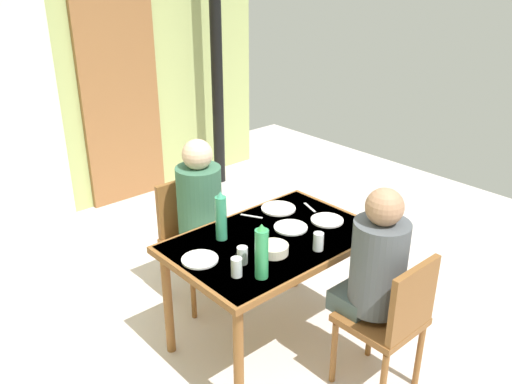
{
  "coord_description": "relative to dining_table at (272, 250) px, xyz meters",
  "views": [
    {
      "loc": [
        -1.66,
        -1.93,
        2.28
      ],
      "look_at": [
        0.27,
        0.24,
        0.99
      ],
      "focal_mm": 37.42,
      "sensor_mm": 36.0,
      "label": 1
    }
  ],
  "objects": [
    {
      "name": "chair_near_diner",
      "position": [
        0.18,
        -0.76,
        -0.16
      ],
      "size": [
        0.4,
        0.4,
        0.87
      ],
      "color": "brown",
      "rests_on": "ground_plane"
    },
    {
      "name": "person_far_diner",
      "position": [
        -0.07,
        0.62,
        0.12
      ],
      "size": [
        0.3,
        0.37,
        0.77
      ],
      "rotation": [
        0.0,
        0.0,
        3.14
      ],
      "color": "#366051",
      "rests_on": "ground_plane"
    },
    {
      "name": "chair_far_diner",
      "position": [
        -0.07,
        0.76,
        -0.16
      ],
      "size": [
        0.4,
        0.4,
        0.87
      ],
      "rotation": [
        0.0,
        0.0,
        3.14
      ],
      "color": "brown",
      "rests_on": "ground_plane"
    },
    {
      "name": "drinking_glass_by_near_diner",
      "position": [
        -0.32,
        -0.1,
        0.13
      ],
      "size": [
        0.06,
        0.06,
        0.1
      ],
      "primitive_type": "cylinder",
      "color": "silver",
      "rests_on": "dining_table"
    },
    {
      "name": "water_bottle_green_near",
      "position": [
        -0.33,
        -0.27,
        0.23
      ],
      "size": [
        0.07,
        0.07,
        0.31
      ],
      "color": "#319A59",
      "rests_on": "dining_table"
    },
    {
      "name": "dinner_plate_far_center",
      "position": [
        -0.48,
        0.08,
        0.09
      ],
      "size": [
        0.21,
        0.21,
        0.01
      ],
      "primitive_type": "cylinder",
      "color": "white",
      "rests_on": "dining_table"
    },
    {
      "name": "wall_back",
      "position": [
        -0.27,
        2.68,
        0.71
      ],
      "size": [
        4.72,
        0.1,
        2.74
      ],
      "primitive_type": "cube",
      "color": "#ABBA70",
      "rests_on": "ground_plane"
    },
    {
      "name": "dinner_plate_near_left",
      "position": [
        0.41,
        -0.07,
        0.09
      ],
      "size": [
        0.21,
        0.21,
        0.01
      ],
      "primitive_type": "cylinder",
      "color": "white",
      "rests_on": "dining_table"
    },
    {
      "name": "curtain_panel",
      "position": [
        -0.62,
        2.58,
        0.49
      ],
      "size": [
        0.9,
        0.03,
        2.3
      ],
      "primitive_type": "cube",
      "color": "white",
      "rests_on": "ground_plane"
    },
    {
      "name": "dinner_plate_near_right",
      "position": [
        0.17,
        0.02,
        0.09
      ],
      "size": [
        0.21,
        0.21,
        0.01
      ],
      "primitive_type": "cylinder",
      "color": "white",
      "rests_on": "dining_table"
    },
    {
      "name": "drinking_glass_by_far_diner",
      "position": [
        -0.42,
        -0.18,
        0.14
      ],
      "size": [
        0.06,
        0.06,
        0.11
      ],
      "primitive_type": "cylinder",
      "color": "silver",
      "rests_on": "dining_table"
    },
    {
      "name": "stove_pipe_column",
      "position": [
        1.4,
        2.33,
        0.71
      ],
      "size": [
        0.12,
        0.12,
        2.74
      ],
      "primitive_type": "cylinder",
      "color": "black",
      "rests_on": "ground_plane"
    },
    {
      "name": "person_near_diner",
      "position": [
        0.18,
        -0.62,
        0.12
      ],
      "size": [
        0.3,
        0.37,
        0.77
      ],
      "color": "#435657",
      "rests_on": "ground_plane"
    },
    {
      "name": "serving_bowl_center",
      "position": [
        -0.12,
        -0.14,
        0.11
      ],
      "size": [
        0.17,
        0.17,
        0.05
      ],
      "primitive_type": "cylinder",
      "color": "#F0E3C7",
      "rests_on": "dining_table"
    },
    {
      "name": "door_wooden",
      "position": [
        0.44,
        2.6,
        0.34
      ],
      "size": [
        0.8,
        0.05,
        2.0
      ],
      "primitive_type": "cube",
      "color": "#935F35",
      "rests_on": "ground_plane"
    },
    {
      "name": "water_bottle_green_far",
      "position": [
        -0.23,
        0.19,
        0.23
      ],
      "size": [
        0.07,
        0.07,
        0.31
      ],
      "color": "#34926A",
      "rests_on": "dining_table"
    },
    {
      "name": "drinking_glass_spare_center",
      "position": [
        0.1,
        -0.27,
        0.14
      ],
      "size": [
        0.06,
        0.06,
        0.11
      ],
      "primitive_type": "cylinder",
      "color": "silver",
      "rests_on": "dining_table"
    },
    {
      "name": "dinner_plate_far_side",
      "position": [
        0.3,
        0.26,
        0.09
      ],
      "size": [
        0.23,
        0.23,
        0.01
      ],
      "primitive_type": "cylinder",
      "color": "white",
      "rests_on": "dining_table"
    },
    {
      "name": "ground_plane",
      "position": [
        -0.27,
        -0.09,
        -0.66
      ],
      "size": [
        7.22,
        7.22,
        0.0
      ],
      "primitive_type": "plane",
      "color": "silver"
    },
    {
      "name": "cutlery_fork_near",
      "position": [
        0.47,
        0.14,
        0.09
      ],
      "size": [
        0.07,
        0.15,
        0.0
      ],
      "primitive_type": "cube",
      "rotation": [
        0.0,
        0.0,
        1.23
      ],
      "color": "silver",
      "rests_on": "dining_table"
    },
    {
      "name": "dining_table",
      "position": [
        0.0,
        0.0,
        0.0
      ],
      "size": [
        1.24,
        0.81,
        0.74
      ],
      "color": "brown",
      "rests_on": "ground_plane"
    },
    {
      "name": "cutlery_knife_near",
      "position": [
        0.09,
        0.3,
        0.09
      ],
      "size": [
        0.09,
        0.14,
        0.0
      ],
      "primitive_type": "cube",
      "rotation": [
        0.0,
        0.0,
        2.06
      ],
      "color": "silver",
      "rests_on": "dining_table"
    }
  ]
}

